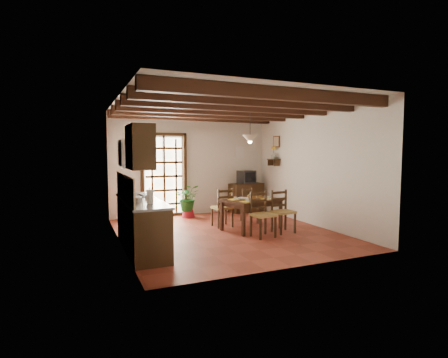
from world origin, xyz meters
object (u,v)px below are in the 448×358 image
chair_far_right (242,212)px  pendant_lamp (250,138)px  chair_far_left (222,214)px  potted_plant (188,196)px  dining_table (252,203)px  chair_near_left (263,223)px  sideboard (246,197)px  chair_near_right (283,219)px  kitchen_counter (141,224)px  crt_tv (246,177)px

chair_far_right → pendant_lamp: pendant_lamp is taller
chair_far_left → potted_plant: size_ratio=0.50×
potted_plant → dining_table: bearing=-65.4°
pendant_lamp → chair_near_left: bearing=-98.2°
pendant_lamp → sideboard: bearing=65.1°
chair_near_left → chair_far_left: size_ratio=1.02×
dining_table → chair_near_left: chair_near_left is taller
chair_near_right → chair_far_right: chair_near_right is taller
dining_table → chair_near_right: 0.79m
chair_near_left → chair_far_right: bearing=74.8°
dining_table → sideboard: (0.95, 2.14, -0.19)m
dining_table → chair_far_left: chair_far_left is taller
kitchen_counter → potted_plant: 3.15m
chair_far_left → chair_far_right: (0.62, 0.18, -0.01)m
crt_tv → chair_far_right: bearing=-128.3°
chair_far_right → crt_tv: 1.81m
kitchen_counter → chair_far_left: 2.44m
chair_far_left → chair_far_right: 0.65m
kitchen_counter → pendant_lamp: 3.16m
dining_table → potted_plant: bearing=98.0°
chair_near_left → potted_plant: potted_plant is taller
chair_far_right → potted_plant: (-1.02, 1.24, 0.29)m
chair_near_left → potted_plant: 2.80m
dining_table → chair_far_right: (0.12, 0.72, -0.33)m
kitchen_counter → dining_table: bearing=14.7°
chair_near_left → chair_far_right: 1.45m
kitchen_counter → sideboard: bearing=38.5°
kitchen_counter → dining_table: size_ratio=1.54×
chair_near_right → chair_far_left: bearing=129.9°
chair_far_left → sideboard: size_ratio=0.93×
dining_table → pendant_lamp: 1.48m
pendant_lamp → kitchen_counter: bearing=-163.3°
sideboard → potted_plant: 1.86m
dining_table → pendant_lamp: (0.00, 0.10, 1.47)m
crt_tv → pendant_lamp: (-0.95, -2.04, 1.05)m
kitchen_counter → chair_near_right: size_ratio=2.43×
chair_far_right → pendant_lamp: 1.91m
chair_near_left → crt_tv: bearing=63.8°
sideboard → chair_far_right: bearing=-128.6°
chair_near_left → potted_plant: size_ratio=0.51×
chair_near_left → kitchen_counter: bearing=173.5°
chair_far_left → potted_plant: bearing=-78.0°
chair_near_right → chair_far_left: (-0.99, 1.07, -0.00)m
chair_near_right → sideboard: (0.45, 2.68, 0.13)m
kitchen_counter → chair_far_left: kitchen_counter is taller
kitchen_counter → chair_far_left: (2.11, 1.22, -0.18)m
potted_plant → pendant_lamp: pendant_lamp is taller
pendant_lamp → dining_table: bearing=-90.0°
crt_tv → pendant_lamp: 2.48m
sideboard → crt_tv: (0.00, -0.01, 0.61)m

